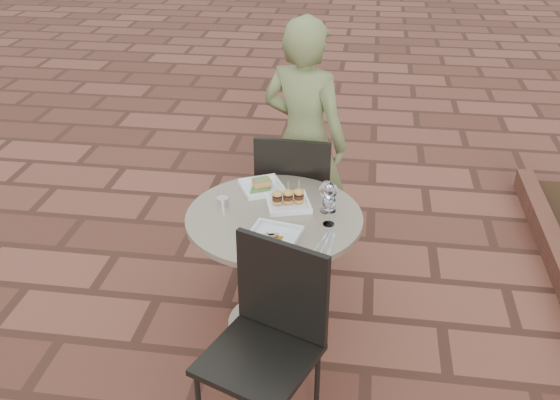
# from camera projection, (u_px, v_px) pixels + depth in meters

# --- Properties ---
(ground) EXTENTS (60.00, 60.00, 0.00)m
(ground) POSITION_uv_depth(u_px,v_px,m) (296.00, 311.00, 3.63)
(ground) COLOR brown
(ground) RESTS_ON ground
(cafe_table) EXTENTS (0.90, 0.90, 0.73)m
(cafe_table) POSITION_uv_depth(u_px,v_px,m) (274.00, 255.00, 3.28)
(cafe_table) COLOR gray
(cafe_table) RESTS_ON ground
(chair_far) EXTENTS (0.46, 0.46, 0.93)m
(chair_far) POSITION_uv_depth(u_px,v_px,m) (295.00, 191.00, 3.75)
(chair_far) COLOR black
(chair_far) RESTS_ON ground
(chair_near) EXTENTS (0.57, 0.57, 0.93)m
(chair_near) POSITION_uv_depth(u_px,v_px,m) (270.00, 328.00, 2.68)
(chair_near) COLOR black
(chair_near) RESTS_ON ground
(diner) EXTENTS (0.66, 0.55, 1.55)m
(diner) POSITION_uv_depth(u_px,v_px,m) (304.00, 141.00, 3.85)
(diner) COLOR #5C6638
(diner) RESTS_ON ground
(plate_salmon) EXTENTS (0.29, 0.29, 0.06)m
(plate_salmon) POSITION_uv_depth(u_px,v_px,m) (262.00, 186.00, 3.39)
(plate_salmon) COLOR white
(plate_salmon) RESTS_ON cafe_table
(plate_sliders) EXTENTS (0.27, 0.27, 0.14)m
(plate_sliders) POSITION_uv_depth(u_px,v_px,m) (288.00, 200.00, 3.23)
(plate_sliders) COLOR white
(plate_sliders) RESTS_ON cafe_table
(plate_tuna) EXTENTS (0.27, 0.27, 0.03)m
(plate_tuna) POSITION_uv_depth(u_px,v_px,m) (273.00, 236.00, 2.96)
(plate_tuna) COLOR white
(plate_tuna) RESTS_ON cafe_table
(wine_glass_right) EXTENTS (0.07, 0.07, 0.16)m
(wine_glass_right) POSITION_uv_depth(u_px,v_px,m) (329.00, 204.00, 3.02)
(wine_glass_right) COLOR white
(wine_glass_right) RESTS_ON cafe_table
(wine_glass_mid) EXTENTS (0.07, 0.07, 0.17)m
(wine_glass_mid) POSITION_uv_depth(u_px,v_px,m) (327.00, 190.00, 3.13)
(wine_glass_mid) COLOR white
(wine_glass_mid) RESTS_ON cafe_table
(wine_glass_far) EXTENTS (0.07, 0.07, 0.16)m
(wine_glass_far) POSITION_uv_depth(u_px,v_px,m) (331.00, 192.00, 3.14)
(wine_glass_far) COLOR white
(wine_glass_far) RESTS_ON cafe_table
(steel_ramekin) EXTENTS (0.08, 0.08, 0.05)m
(steel_ramekin) POSITION_uv_depth(u_px,v_px,m) (223.00, 202.00, 3.23)
(steel_ramekin) COLOR silver
(steel_ramekin) RESTS_ON cafe_table
(cutlery_set) EXTENTS (0.13, 0.24, 0.00)m
(cutlery_set) POSITION_uv_depth(u_px,v_px,m) (325.00, 244.00, 2.92)
(cutlery_set) COLOR silver
(cutlery_set) RESTS_ON cafe_table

